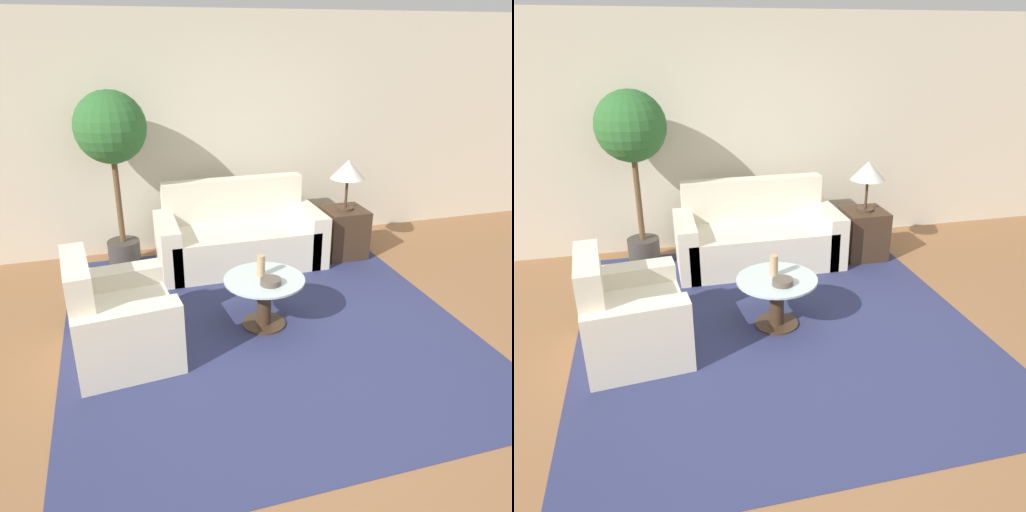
# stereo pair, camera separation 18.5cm
# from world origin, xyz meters

# --- Properties ---
(ground_plane) EXTENTS (14.00, 14.00, 0.00)m
(ground_plane) POSITION_xyz_m (0.00, 0.00, 0.00)
(ground_plane) COLOR #8E603D
(wall_back) EXTENTS (10.00, 0.06, 2.60)m
(wall_back) POSITION_xyz_m (0.00, 2.73, 1.30)
(wall_back) COLOR beige
(wall_back) RESTS_ON ground_plane
(rug) EXTENTS (3.37, 3.59, 0.01)m
(rug) POSITION_xyz_m (-0.05, 0.69, 0.00)
(rug) COLOR navy
(rug) RESTS_ON ground_plane
(sofa_main) EXTENTS (1.77, 0.83, 0.89)m
(sofa_main) POSITION_xyz_m (0.08, 2.07, 0.29)
(sofa_main) COLOR beige
(sofa_main) RESTS_ON ground_plane
(armchair) EXTENTS (0.85, 0.98, 0.86)m
(armchair) POSITION_xyz_m (-1.29, 0.58, 0.29)
(armchair) COLOR beige
(armchair) RESTS_ON ground_plane
(coffee_table) EXTENTS (0.69, 0.69, 0.45)m
(coffee_table) POSITION_xyz_m (-0.05, 0.69, 0.29)
(coffee_table) COLOR #422D1E
(coffee_table) RESTS_ON ground_plane
(side_table) EXTENTS (0.46, 0.46, 0.55)m
(side_table) POSITION_xyz_m (1.28, 1.91, 0.28)
(side_table) COLOR #422D1E
(side_table) RESTS_ON ground_plane
(table_lamp) EXTENTS (0.37, 0.37, 0.55)m
(table_lamp) POSITION_xyz_m (1.28, 1.91, 0.99)
(table_lamp) COLOR #422D1E
(table_lamp) RESTS_ON side_table
(potted_plant) EXTENTS (0.71, 0.71, 1.87)m
(potted_plant) POSITION_xyz_m (-1.15, 2.27, 1.38)
(potted_plant) COLOR #3D3833
(potted_plant) RESTS_ON ground_plane
(vase) EXTENTS (0.07, 0.07, 0.19)m
(vase) POSITION_xyz_m (-0.06, 0.75, 0.54)
(vase) COLOR tan
(vase) RESTS_ON coffee_table
(bowl) EXTENTS (0.18, 0.18, 0.05)m
(bowl) POSITION_xyz_m (-0.03, 0.57, 0.47)
(bowl) COLOR brown
(bowl) RESTS_ON coffee_table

